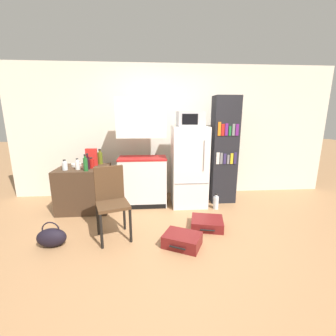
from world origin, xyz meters
The scene contains 20 objects.
ground_plane centered at (0.00, 0.00, 0.00)m, with size 24.00×24.00×0.00m, color #A3754C.
wall_back centered at (0.20, 2.00, 1.28)m, with size 6.40×0.10×2.57m.
side_table centered at (-1.43, 1.25, 0.37)m, with size 0.84×0.70×0.75m.
kitchen_hutch centered at (-0.42, 1.37, 0.88)m, with size 0.85×0.47×1.90m.
refrigerator centered at (0.41, 1.32, 0.71)m, with size 0.61×0.59×1.43m.
microwave centered at (0.41, 1.31, 1.55)m, with size 0.44×0.43×0.25m.
bookshelf centered at (1.07, 1.44, 0.97)m, with size 0.45×0.34×1.95m.
bottle_clear_short centered at (-1.66, 1.09, 0.82)m, with size 0.08×0.08×0.17m.
bottle_wine_dark centered at (-1.31, 1.12, 0.86)m, with size 0.06×0.06×0.26m.
bottle_ketchup_red centered at (-1.27, 1.20, 0.82)m, with size 0.09×0.09×0.18m.
bottle_milk_white centered at (-1.47, 1.11, 0.82)m, with size 0.07×0.07×0.18m.
bottle_green_tall centered at (-1.31, 1.00, 0.86)m, with size 0.07×0.07×0.27m.
bottle_olive_oil centered at (-1.19, 1.51, 0.86)m, with size 0.09×0.09×0.27m.
bowl centered at (-1.57, 1.35, 0.77)m, with size 0.17×0.17×0.05m.
cereal_box centered at (-1.31, 1.40, 0.90)m, with size 0.19×0.07×0.30m.
chair centered at (-0.81, 0.29, 0.57)m, with size 0.51×0.51×0.95m.
suitcase_large_flat centered at (0.10, -0.05, 0.08)m, with size 0.55×0.49×0.16m.
suitcase_small_flat centered at (0.53, 0.40, 0.07)m, with size 0.53×0.48×0.14m.
handbag centered at (-1.54, 0.07, 0.12)m, with size 0.36×0.20×0.33m.
water_bottle_front centered at (0.85, 1.05, 0.12)m, with size 0.09×0.09×0.29m.
Camera 1 is at (-0.28, -2.57, 1.62)m, focal length 24.00 mm.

